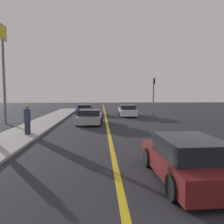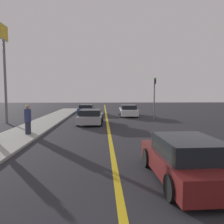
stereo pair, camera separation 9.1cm
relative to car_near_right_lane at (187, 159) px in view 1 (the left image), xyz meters
name	(u,v)px [view 1 (the left image)]	position (x,y,z in m)	size (l,w,h in m)	color
road_center_line	(107,125)	(-2.01, 11.24, -0.62)	(0.20, 60.00, 0.01)	gold
sidewalk_left	(38,125)	(-7.39, 10.98, -0.56)	(2.60, 35.48, 0.12)	#9E9E99
car_near_right_lane	(187,159)	(0.00, 0.00, 0.00)	(1.99, 3.98, 1.29)	maroon
car_ahead_center	(90,117)	(-3.41, 11.94, -0.03)	(2.12, 4.14, 1.21)	#9E9EA3
car_far_distant	(127,110)	(0.43, 18.06, 0.00)	(2.00, 4.79, 1.26)	silver
car_parked_left_lot	(85,109)	(-4.44, 21.12, -0.05)	(1.96, 4.54, 1.15)	navy
pedestrian_mid_group	(27,120)	(-6.84, 6.89, 0.37)	(0.39, 0.39, 1.75)	#282D3D
traffic_light	(153,94)	(2.57, 14.78, 1.84)	(0.18, 0.40, 3.99)	slate
roadside_sign	(3,53)	(-10.48, 12.49, 5.17)	(0.20, 1.60, 8.14)	slate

